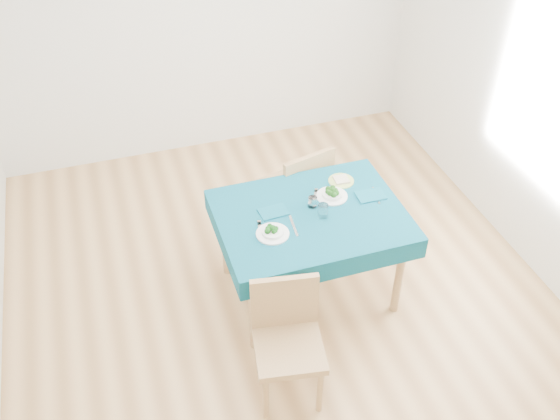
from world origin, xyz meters
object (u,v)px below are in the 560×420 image
object	(u,v)px
table	(309,254)
side_plate	(341,181)
chair_far	(294,173)
bowl_far	(332,193)
bowl_near	(273,231)
chair_near	(289,339)

from	to	relation	value
table	side_plate	size ratio (longest dim) A/B	6.82
chair_far	bowl_far	xyz separation A→B (m)	(0.08, -0.61, 0.22)
chair_far	bowl_near	size ratio (longest dim) A/B	5.09
chair_near	bowl_far	distance (m)	1.17
chair_far	bowl_near	xyz separation A→B (m)	(-0.45, -0.86, 0.22)
chair_near	chair_far	bearing A→B (deg)	79.64
chair_far	side_plate	xyz separation A→B (m)	(0.21, -0.46, 0.20)
bowl_far	side_plate	world-z (taller)	bowl_far
bowl_far	table	bearing A→B (deg)	-147.57
table	bowl_near	xyz separation A→B (m)	(-0.32, -0.12, 0.41)
chair_near	bowl_near	bearing A→B (deg)	90.24
bowl_far	chair_far	bearing A→B (deg)	97.07
chair_far	side_plate	size ratio (longest dim) A/B	6.01
table	chair_far	size ratio (longest dim) A/B	1.14
bowl_near	bowl_far	distance (m)	0.58
side_plate	bowl_far	bearing A→B (deg)	-131.46
table	bowl_far	world-z (taller)	bowl_far
chair_near	bowl_near	size ratio (longest dim) A/B	4.70
chair_near	chair_far	distance (m)	1.64
table	chair_far	bearing A→B (deg)	79.80
table	side_plate	world-z (taller)	side_plate
bowl_near	bowl_far	xyz separation A→B (m)	(0.53, 0.26, 0.00)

